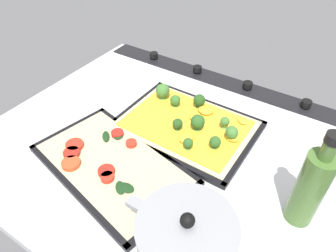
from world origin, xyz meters
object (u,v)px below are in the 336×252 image
(baking_tray_front, at_px, (186,127))
(cooking_pot, at_px, (186,242))
(baking_tray_back, at_px, (112,166))
(veggie_pizza_back, at_px, (109,163))
(broccoli_pizza, at_px, (188,122))
(oil_bottle, at_px, (310,187))

(baking_tray_front, xyz_separation_m, cooking_pot, (-0.17, 0.30, 0.05))
(baking_tray_back, bearing_deg, baking_tray_front, -109.42)
(baking_tray_back, relative_size, cooking_pot, 1.71)
(veggie_pizza_back, bearing_deg, broccoli_pizza, -111.22)
(baking_tray_front, xyz_separation_m, veggie_pizza_back, (0.08, 0.21, 0.01))
(veggie_pizza_back, bearing_deg, baking_tray_back, -166.60)
(veggie_pizza_back, height_order, cooking_pot, cooking_pot)
(oil_bottle, bearing_deg, baking_tray_front, -18.87)
(baking_tray_back, bearing_deg, cooking_pot, 159.65)
(baking_tray_back, height_order, cooking_pot, cooking_pot)
(cooking_pot, height_order, oil_bottle, oil_bottle)
(baking_tray_front, bearing_deg, baking_tray_back, 70.58)
(baking_tray_front, relative_size, oil_bottle, 1.60)
(baking_tray_back, bearing_deg, veggie_pizza_back, 13.40)
(baking_tray_front, height_order, veggie_pizza_back, veggie_pizza_back)
(broccoli_pizza, bearing_deg, cooking_pot, 119.19)
(broccoli_pizza, bearing_deg, baking_tray_back, 70.24)
(baking_tray_back, height_order, oil_bottle, oil_bottle)
(baking_tray_front, distance_m, baking_tray_back, 0.22)
(veggie_pizza_back, bearing_deg, oil_bottle, -165.69)
(broccoli_pizza, distance_m, cooking_pot, 0.35)
(broccoli_pizza, relative_size, cooking_pot, 1.38)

